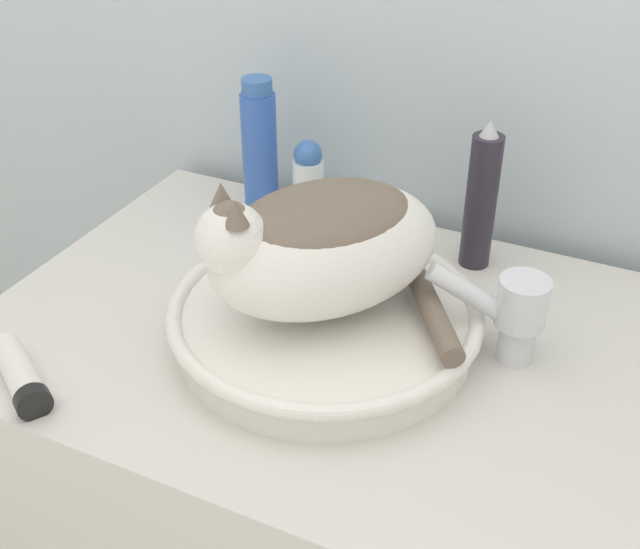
% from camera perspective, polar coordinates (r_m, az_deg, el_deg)
% --- Properties ---
extents(vanity_counter, '(0.91, 0.63, 0.83)m').
position_cam_1_polar(vanity_counter, '(1.34, 1.07, -18.40)').
color(vanity_counter, beige).
rests_on(vanity_counter, ground_plane).
extents(sink_basin, '(0.40, 0.40, 0.06)m').
position_cam_1_polar(sink_basin, '(1.01, 0.35, -3.17)').
color(sink_basin, white).
rests_on(sink_basin, vanity_counter).
extents(cat, '(0.36, 0.34, 0.18)m').
position_cam_1_polar(cat, '(0.95, 0.07, 2.23)').
color(cat, silver).
rests_on(cat, sink_basin).
extents(faucet, '(0.15, 0.07, 0.13)m').
position_cam_1_polar(faucet, '(0.98, 13.52, -2.56)').
color(faucet, silver).
rests_on(faucet, vanity_counter).
extents(hairspray_can_black, '(0.04, 0.04, 0.22)m').
position_cam_1_polar(hairspray_can_black, '(1.15, 11.39, 5.23)').
color(hairspray_can_black, '#28232D').
rests_on(hairspray_can_black, vanity_counter).
extents(deodorant_stick, '(0.05, 0.05, 0.14)m').
position_cam_1_polar(deodorant_stick, '(1.24, -0.84, 6.47)').
color(deodorant_stick, silver).
rests_on(deodorant_stick, vanity_counter).
extents(shampoo_bottle_tall, '(0.05, 0.05, 0.23)m').
position_cam_1_polar(shampoo_bottle_tall, '(1.26, -4.31, 8.77)').
color(shampoo_bottle_tall, '#335BB7').
rests_on(shampoo_bottle_tall, vanity_counter).
extents(cream_tube, '(0.13, 0.10, 0.04)m').
position_cam_1_polar(cream_tube, '(1.01, -20.54, -6.73)').
color(cream_tube, silver).
rests_on(cream_tube, vanity_counter).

